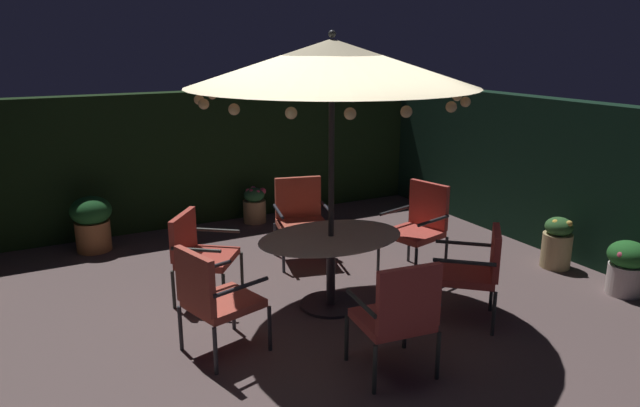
{
  "coord_description": "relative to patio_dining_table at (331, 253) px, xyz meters",
  "views": [
    {
      "loc": [
        -2.43,
        -4.54,
        2.63
      ],
      "look_at": [
        0.27,
        0.51,
        1.03
      ],
      "focal_mm": 32.92,
      "sensor_mm": 36.0,
      "label": 1
    }
  ],
  "objects": [
    {
      "name": "ground_plane",
      "position": [
        -0.27,
        -0.27,
        -0.59
      ],
      "size": [
        7.58,
        7.83,
        0.02
      ],
      "primitive_type": "cube",
      "color": "brown"
    },
    {
      "name": "hedge_backdrop_rear",
      "position": [
        -0.27,
        3.49,
        0.39
      ],
      "size": [
        7.58,
        0.3,
        1.93
      ],
      "primitive_type": "cube",
      "color": "black",
      "rests_on": "ground_plane"
    },
    {
      "name": "hedge_backdrop_right",
      "position": [
        3.37,
        -0.27,
        0.39
      ],
      "size": [
        0.3,
        7.83,
        1.93
      ],
      "primitive_type": "cube",
      "color": "black",
      "rests_on": "ground_plane"
    },
    {
      "name": "patio_dining_table",
      "position": [
        0.0,
        0.0,
        0.0
      ],
      "size": [
        1.5,
        1.07,
        0.76
      ],
      "color": "#2E2930",
      "rests_on": "ground_plane"
    },
    {
      "name": "patio_umbrella",
      "position": [
        0.0,
        -0.0,
        1.85
      ],
      "size": [
        2.72,
        2.72,
        2.72
      ],
      "color": "#2B2D2E",
      "rests_on": "ground_plane"
    },
    {
      "name": "patio_chair_north",
      "position": [
        -1.35,
        -0.37,
        -0.02
      ],
      "size": [
        0.72,
        0.7,
        0.98
      ],
      "color": "#2C2B30",
      "rests_on": "ground_plane"
    },
    {
      "name": "patio_chair_northeast",
      "position": [
        -0.16,
        -1.39,
        -0.02
      ],
      "size": [
        0.65,
        0.63,
        1.0
      ],
      "color": "#2B312E",
      "rests_on": "ground_plane"
    },
    {
      "name": "patio_chair_east",
      "position": [
        1.04,
        -0.93,
        -0.03
      ],
      "size": [
        0.82,
        0.82,
        0.94
      ],
      "color": "#2A3030",
      "rests_on": "ground_plane"
    },
    {
      "name": "patio_chair_southeast",
      "position": [
        1.36,
        0.34,
        0.02
      ],
      "size": [
        0.7,
        0.7,
        1.05
      ],
      "color": "#2E3235",
      "rests_on": "ground_plane"
    },
    {
      "name": "patio_chair_south",
      "position": [
        0.34,
        1.36,
        -0.02
      ],
      "size": [
        0.76,
        0.75,
        1.0
      ],
      "color": "#2A2D34",
      "rests_on": "ground_plane"
    },
    {
      "name": "patio_chair_southwest",
      "position": [
        -1.11,
        0.84,
        -0.05
      ],
      "size": [
        0.83,
        0.85,
        0.91
      ],
      "color": "#2C2F2B",
      "rests_on": "ground_plane"
    },
    {
      "name": "potted_plant_back_right",
      "position": [
        0.4,
        3.04,
        -0.31
      ],
      "size": [
        0.35,
        0.34,
        0.53
      ],
      "color": "tan",
      "rests_on": "ground_plane"
    },
    {
      "name": "potted_plant_right_near",
      "position": [
        -1.9,
        2.89,
        -0.19
      ],
      "size": [
        0.52,
        0.52,
        0.72
      ],
      "color": "#AB6B3E",
      "rests_on": "ground_plane"
    },
    {
      "name": "potted_plant_back_center",
      "position": [
        2.9,
        -0.34,
        -0.27
      ],
      "size": [
        0.35,
        0.35,
        0.62
      ],
      "color": "tan",
      "rests_on": "ground_plane"
    },
    {
      "name": "potted_plant_right_far",
      "position": [
        2.92,
        -1.22,
        -0.26
      ],
      "size": [
        0.42,
        0.42,
        0.59
      ],
      "color": "beige",
      "rests_on": "ground_plane"
    }
  ]
}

